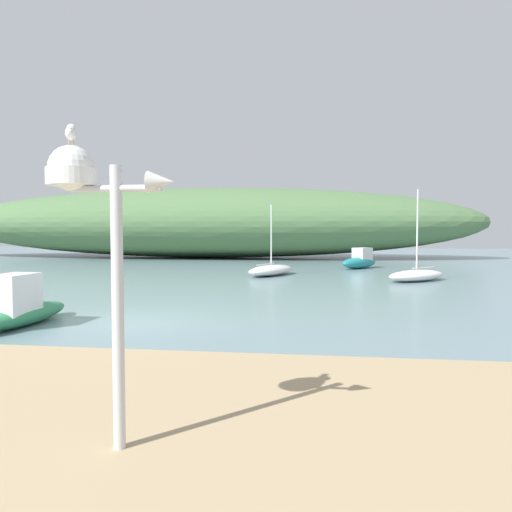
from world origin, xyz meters
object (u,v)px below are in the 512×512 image
object	(u,v)px
sailboat_west_reach	(271,270)
seagull_on_radar	(71,132)
mast_structure	(88,201)
sailboat_east_reach	(417,275)
motorboat_off_point	(360,261)
motorboat_mid_channel	(20,308)

from	to	relation	value
sailboat_west_reach	seagull_on_radar	bearing A→B (deg)	-89.60
mast_structure	sailboat_east_reach	world-z (taller)	sailboat_east_reach
seagull_on_radar	sailboat_east_reach	world-z (taller)	sailboat_east_reach
mast_structure	motorboat_off_point	size ratio (longest dim) A/B	0.90
mast_structure	seagull_on_radar	distance (m)	0.71
mast_structure	seagull_on_radar	size ratio (longest dim) A/B	9.48
mast_structure	motorboat_mid_channel	distance (m)	8.74
motorboat_off_point	sailboat_west_reach	bearing A→B (deg)	-132.48
motorboat_mid_channel	seagull_on_radar	bearing A→B (deg)	-52.39
motorboat_off_point	seagull_on_radar	bearing A→B (deg)	-100.68
mast_structure	motorboat_mid_channel	bearing A→B (deg)	128.49
seagull_on_radar	sailboat_west_reach	xyz separation A→B (m)	(-0.15, 21.42, -3.08)
mast_structure	sailboat_west_reach	distance (m)	21.57
motorboat_off_point	motorboat_mid_channel	xyz separation A→B (m)	(-10.21, -20.58, -0.05)
mast_structure	sailboat_west_reach	size ratio (longest dim) A/B	0.72
motorboat_off_point	motorboat_mid_channel	distance (m)	22.97
sailboat_west_reach	motorboat_mid_channel	xyz separation A→B (m)	(-4.94, -14.82, 0.16)
seagull_on_radar	motorboat_mid_channel	distance (m)	8.83
mast_structure	sailboat_west_reach	world-z (taller)	sailboat_west_reach
mast_structure	motorboat_off_point	xyz separation A→B (m)	(4.95, 27.19, -2.19)
mast_structure	motorboat_mid_channel	xyz separation A→B (m)	(-5.26, 6.62, -2.23)
sailboat_east_reach	motorboat_off_point	bearing A→B (deg)	104.65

